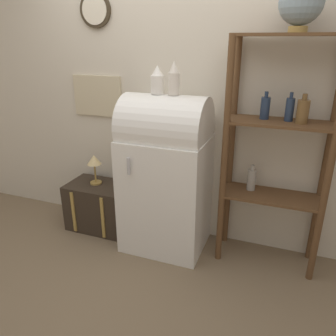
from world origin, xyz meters
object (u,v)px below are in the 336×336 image
Objects in this scene: refrigerator at (166,173)px; globe at (301,3)px; vase_center at (174,79)px; desk_lamp at (94,162)px; vase_left at (157,81)px; suitcase_trunk at (99,206)px.

globe is (0.91, 0.05, 1.28)m from refrigerator.
globe is 1.26× the size of vase_center.
refrigerator is 4.71× the size of desk_lamp.
vase_left is (-0.97, -0.05, -0.52)m from globe.
vase_center reaches higher than desk_lamp.
globe reaches higher than desk_lamp.
desk_lamp is (-0.68, 0.06, -0.79)m from vase_left.
suitcase_trunk is (-0.72, 0.04, -0.47)m from refrigerator.
vase_center is at bearing -4.58° from desk_lamp.
vase_center is at bearing -3.37° from suitcase_trunk.
vase_center is (0.07, -0.00, 0.78)m from refrigerator.
vase_center is 1.15m from desk_lamp.
suitcase_trunk is 1.48m from vase_center.
refrigerator reaches higher than suitcase_trunk.
suitcase_trunk is at bearing 176.63° from vase_center.
suitcase_trunk is 2.39m from globe.
suitcase_trunk is 1.82× the size of globe.
vase_left is 0.85× the size of vase_center.
suitcase_trunk is at bearing -35.25° from desk_lamp.
vase_center is (0.79, -0.05, 1.25)m from suitcase_trunk.
vase_left is 0.75× the size of desk_lamp.
refrigerator is at bearing 178.40° from vase_center.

